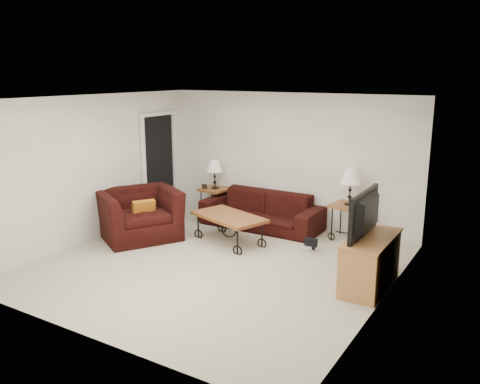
{
  "coord_description": "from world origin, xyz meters",
  "views": [
    {
      "loc": [
        4.0,
        -5.9,
        2.86
      ],
      "look_at": [
        0.0,
        0.7,
        1.0
      ],
      "focal_mm": 37.27,
      "sensor_mm": 36.0,
      "label": 1
    }
  ],
  "objects_px": {
    "side_table_left": "(215,202)",
    "lamp_left": "(215,174)",
    "tv_stand": "(370,262)",
    "coffee_table": "(229,229)",
    "television": "(372,214)",
    "backpack": "(314,238)",
    "lamp_right": "(350,187)",
    "sofa": "(261,210)",
    "armchair": "(139,214)",
    "side_table_right": "(348,222)"
  },
  "relations": [
    {
      "from": "side_table_right",
      "to": "lamp_right",
      "type": "distance_m",
      "value": 0.63
    },
    {
      "from": "television",
      "to": "backpack",
      "type": "bearing_deg",
      "value": -128.42
    },
    {
      "from": "coffee_table",
      "to": "armchair",
      "type": "height_order",
      "value": "armchair"
    },
    {
      "from": "backpack",
      "to": "television",
      "type": "bearing_deg",
      "value": -50.77
    },
    {
      "from": "side_table_left",
      "to": "television",
      "type": "distance_m",
      "value": 4.18
    },
    {
      "from": "tv_stand",
      "to": "backpack",
      "type": "xyz_separation_m",
      "value": [
        -1.22,
        0.95,
        -0.15
      ]
    },
    {
      "from": "coffee_table",
      "to": "backpack",
      "type": "height_order",
      "value": "coffee_table"
    },
    {
      "from": "side_table_left",
      "to": "lamp_left",
      "type": "xyz_separation_m",
      "value": [
        0.0,
        0.0,
        0.58
      ]
    },
    {
      "from": "television",
      "to": "coffee_table",
      "type": "bearing_deg",
      "value": -102.2
    },
    {
      "from": "side_table_left",
      "to": "side_table_right",
      "type": "xyz_separation_m",
      "value": [
        2.81,
        0.0,
        0.02
      ]
    },
    {
      "from": "side_table_left",
      "to": "lamp_left",
      "type": "distance_m",
      "value": 0.58
    },
    {
      "from": "lamp_left",
      "to": "tv_stand",
      "type": "xyz_separation_m",
      "value": [
        3.73,
        -1.78,
        -0.51
      ]
    },
    {
      "from": "sofa",
      "to": "backpack",
      "type": "xyz_separation_m",
      "value": [
        1.34,
        -0.65,
        -0.12
      ]
    },
    {
      "from": "coffee_table",
      "to": "television",
      "type": "distance_m",
      "value": 2.77
    },
    {
      "from": "backpack",
      "to": "side_table_left",
      "type": "bearing_deg",
      "value": 149.34
    },
    {
      "from": "side_table_right",
      "to": "tv_stand",
      "type": "height_order",
      "value": "tv_stand"
    },
    {
      "from": "lamp_left",
      "to": "television",
      "type": "height_order",
      "value": "television"
    },
    {
      "from": "sofa",
      "to": "coffee_table",
      "type": "height_order",
      "value": "sofa"
    },
    {
      "from": "sofa",
      "to": "television",
      "type": "xyz_separation_m",
      "value": [
        2.54,
        -1.6,
        0.69
      ]
    },
    {
      "from": "tv_stand",
      "to": "television",
      "type": "relative_size",
      "value": 1.12
    },
    {
      "from": "side_table_left",
      "to": "armchair",
      "type": "relative_size",
      "value": 0.44
    },
    {
      "from": "lamp_right",
      "to": "television",
      "type": "height_order",
      "value": "television"
    },
    {
      "from": "coffee_table",
      "to": "backpack",
      "type": "relative_size",
      "value": 3.1
    },
    {
      "from": "tv_stand",
      "to": "television",
      "type": "height_order",
      "value": "television"
    },
    {
      "from": "coffee_table",
      "to": "backpack",
      "type": "distance_m",
      "value": 1.45
    },
    {
      "from": "television",
      "to": "side_table_left",
      "type": "bearing_deg",
      "value": -115.64
    },
    {
      "from": "tv_stand",
      "to": "armchair",
      "type": "bearing_deg",
      "value": -179.41
    },
    {
      "from": "side_table_right",
      "to": "backpack",
      "type": "relative_size",
      "value": 1.51
    },
    {
      "from": "backpack",
      "to": "lamp_right",
      "type": "bearing_deg",
      "value": 58.4
    },
    {
      "from": "lamp_right",
      "to": "tv_stand",
      "type": "xyz_separation_m",
      "value": [
        0.93,
        -1.78,
        -0.58
      ]
    },
    {
      "from": "side_table_right",
      "to": "coffee_table",
      "type": "distance_m",
      "value": 2.09
    },
    {
      "from": "lamp_left",
      "to": "lamp_right",
      "type": "distance_m",
      "value": 2.81
    },
    {
      "from": "side_table_left",
      "to": "tv_stand",
      "type": "xyz_separation_m",
      "value": [
        3.73,
        -1.78,
        0.07
      ]
    },
    {
      "from": "tv_stand",
      "to": "backpack",
      "type": "relative_size",
      "value": 2.87
    },
    {
      "from": "coffee_table",
      "to": "armchair",
      "type": "distance_m",
      "value": 1.62
    },
    {
      "from": "lamp_right",
      "to": "television",
      "type": "distance_m",
      "value": 2.0
    },
    {
      "from": "armchair",
      "to": "television",
      "type": "xyz_separation_m",
      "value": [
        4.08,
        0.04,
        0.6
      ]
    },
    {
      "from": "armchair",
      "to": "lamp_left",
      "type": "bearing_deg",
      "value": 18.83
    },
    {
      "from": "sofa",
      "to": "lamp_left",
      "type": "bearing_deg",
      "value": 171.27
    },
    {
      "from": "lamp_right",
      "to": "coffee_table",
      "type": "bearing_deg",
      "value": -144.18
    },
    {
      "from": "side_table_right",
      "to": "lamp_right",
      "type": "xyz_separation_m",
      "value": [
        0.0,
        0.0,
        0.63
      ]
    },
    {
      "from": "side_table_left",
      "to": "lamp_right",
      "type": "bearing_deg",
      "value": 0.0
    },
    {
      "from": "side_table_right",
      "to": "coffee_table",
      "type": "bearing_deg",
      "value": -144.18
    },
    {
      "from": "sofa",
      "to": "television",
      "type": "bearing_deg",
      "value": -32.23
    },
    {
      "from": "side_table_left",
      "to": "backpack",
      "type": "height_order",
      "value": "side_table_left"
    },
    {
      "from": "lamp_left",
      "to": "backpack",
      "type": "height_order",
      "value": "lamp_left"
    },
    {
      "from": "tv_stand",
      "to": "coffee_table",
      "type": "bearing_deg",
      "value": 167.89
    },
    {
      "from": "lamp_right",
      "to": "tv_stand",
      "type": "bearing_deg",
      "value": -62.55
    },
    {
      "from": "armchair",
      "to": "backpack",
      "type": "relative_size",
      "value": 3.17
    },
    {
      "from": "lamp_right",
      "to": "side_table_right",
      "type": "bearing_deg",
      "value": 0.0
    }
  ]
}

